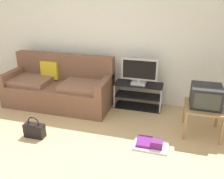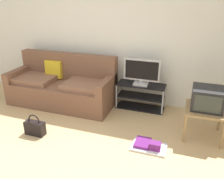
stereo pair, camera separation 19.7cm
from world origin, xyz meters
The scene contains 9 objects.
ground_plane centered at (0.00, 0.00, -0.01)m, with size 9.00×9.80×0.02m, color tan.
wall_back centered at (0.00, 2.45, 1.35)m, with size 9.00×0.10×2.70m, color silver.
couch centered at (-0.79, 1.87, 0.35)m, with size 2.08×0.87×0.97m.
tv_stand centered at (0.75, 2.14, 0.25)m, with size 0.91×0.36×0.49m.
flat_tv centered at (0.75, 2.11, 0.74)m, with size 0.67×0.22×0.49m.
side_table centered at (1.89, 1.50, 0.41)m, with size 0.59×0.59×0.48m.
crt_tv centered at (1.89, 1.52, 0.64)m, with size 0.45×0.43×0.33m.
handbag centered at (-0.62, 0.67, 0.12)m, with size 0.32×0.13×0.35m.
floor_tray centered at (1.15, 0.90, 0.04)m, with size 0.50×0.33×0.14m.
Camera 2 is at (1.58, -1.97, 2.10)m, focal length 37.73 mm.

